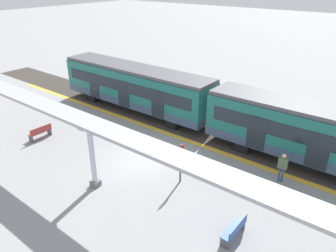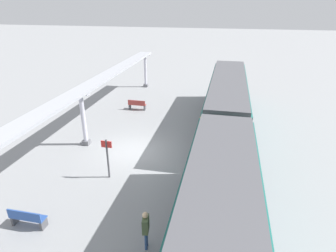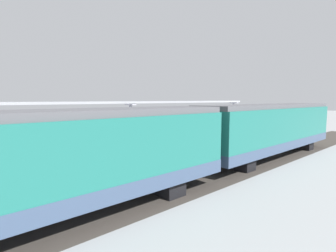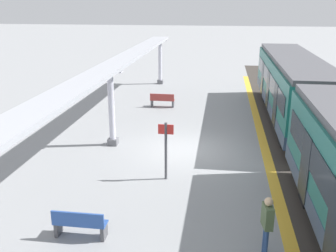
{
  "view_description": "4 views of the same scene",
  "coord_description": "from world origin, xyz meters",
  "px_view_note": "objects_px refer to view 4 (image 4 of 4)",
  "views": [
    {
      "loc": [
        11.66,
        10.98,
        9.84
      ],
      "look_at": [
        -1.29,
        0.91,
        1.96
      ],
      "focal_mm": 34.13,
      "sensor_mm": 36.0,
      "label": 1
    },
    {
      "loc": [
        -5.29,
        14.78,
        8.53
      ],
      "look_at": [
        -1.99,
        -0.65,
        1.59
      ],
      "focal_mm": 30.45,
      "sensor_mm": 36.0,
      "label": 2
    },
    {
      "loc": [
        -13.23,
        10.68,
        3.8
      ],
      "look_at": [
        -0.88,
        -0.34,
        2.05
      ],
      "focal_mm": 27.06,
      "sensor_mm": 36.0,
      "label": 3
    },
    {
      "loc": [
        -1.51,
        16.07,
        6.37
      ],
      "look_at": [
        0.53,
        1.48,
        1.57
      ],
      "focal_mm": 41.5,
      "sensor_mm": 36.0,
      "label": 4
    }
  ],
  "objects_px": {
    "canopy_pillar_second": "(111,108)",
    "platform_info_sign": "(166,146)",
    "train_near_carriage": "(293,87)",
    "canopy_pillar_nearest": "(160,61)",
    "bench_mid_platform": "(162,100)",
    "bench_near_end": "(80,224)",
    "passenger_waiting_near_edge": "(267,219)"
  },
  "relations": [
    {
      "from": "bench_near_end",
      "to": "canopy_pillar_second",
      "type": "bearing_deg",
      "value": -81.43
    },
    {
      "from": "train_near_carriage",
      "to": "bench_near_end",
      "type": "relative_size",
      "value": 8.84
    },
    {
      "from": "canopy_pillar_nearest",
      "to": "bench_mid_platform",
      "type": "relative_size",
      "value": 2.31
    },
    {
      "from": "canopy_pillar_nearest",
      "to": "bench_mid_platform",
      "type": "xyz_separation_m",
      "value": [
        -1.25,
        6.99,
        -1.33
      ]
    },
    {
      "from": "train_near_carriage",
      "to": "platform_info_sign",
      "type": "relative_size",
      "value": 6.04
    },
    {
      "from": "platform_info_sign",
      "to": "canopy_pillar_second",
      "type": "bearing_deg",
      "value": -47.67
    },
    {
      "from": "bench_near_end",
      "to": "bench_mid_platform",
      "type": "distance_m",
      "value": 14.14
    },
    {
      "from": "canopy_pillar_second",
      "to": "bench_mid_platform",
      "type": "relative_size",
      "value": 2.31
    },
    {
      "from": "bench_near_end",
      "to": "bench_mid_platform",
      "type": "relative_size",
      "value": 1.0
    },
    {
      "from": "canopy_pillar_nearest",
      "to": "platform_info_sign",
      "type": "bearing_deg",
      "value": 99.76
    },
    {
      "from": "train_near_carriage",
      "to": "bench_near_end",
      "type": "distance_m",
      "value": 14.75
    },
    {
      "from": "train_near_carriage",
      "to": "bench_near_end",
      "type": "xyz_separation_m",
      "value": [
        7.6,
        12.57,
        -1.39
      ]
    },
    {
      "from": "canopy_pillar_nearest",
      "to": "bench_mid_platform",
      "type": "height_order",
      "value": "canopy_pillar_nearest"
    },
    {
      "from": "train_near_carriage",
      "to": "canopy_pillar_nearest",
      "type": "relative_size",
      "value": 3.81
    },
    {
      "from": "bench_mid_platform",
      "to": "platform_info_sign",
      "type": "height_order",
      "value": "platform_info_sign"
    },
    {
      "from": "bench_mid_platform",
      "to": "passenger_waiting_near_edge",
      "type": "bearing_deg",
      "value": 109.07
    },
    {
      "from": "canopy_pillar_nearest",
      "to": "canopy_pillar_second",
      "type": "bearing_deg",
      "value": 90.0
    },
    {
      "from": "train_near_carriage",
      "to": "passenger_waiting_near_edge",
      "type": "height_order",
      "value": "train_near_carriage"
    },
    {
      "from": "platform_info_sign",
      "to": "canopy_pillar_nearest",
      "type": "bearing_deg",
      "value": -80.24
    },
    {
      "from": "canopy_pillar_second",
      "to": "platform_info_sign",
      "type": "xyz_separation_m",
      "value": [
        -2.94,
        3.22,
        -0.44
      ]
    },
    {
      "from": "canopy_pillar_nearest",
      "to": "canopy_pillar_second",
      "type": "distance_m",
      "value": 13.84
    },
    {
      "from": "canopy_pillar_nearest",
      "to": "train_near_carriage",
      "type": "bearing_deg",
      "value": 135.44
    },
    {
      "from": "bench_near_end",
      "to": "platform_info_sign",
      "type": "relative_size",
      "value": 0.68
    },
    {
      "from": "bench_near_end",
      "to": "bench_mid_platform",
      "type": "xyz_separation_m",
      "value": [
        -0.15,
        -14.14,
        0.0
      ]
    },
    {
      "from": "canopy_pillar_second",
      "to": "canopy_pillar_nearest",
      "type": "bearing_deg",
      "value": -90.0
    },
    {
      "from": "train_near_carriage",
      "to": "platform_info_sign",
      "type": "distance_m",
      "value": 10.28
    },
    {
      "from": "train_near_carriage",
      "to": "passenger_waiting_near_edge",
      "type": "xyz_separation_m",
      "value": [
        2.55,
        12.61,
        -0.8
      ]
    },
    {
      "from": "platform_info_sign",
      "to": "passenger_waiting_near_edge",
      "type": "relative_size",
      "value": 1.33
    },
    {
      "from": "platform_info_sign",
      "to": "bench_near_end",
      "type": "bearing_deg",
      "value": 65.7
    },
    {
      "from": "train_near_carriage",
      "to": "bench_mid_platform",
      "type": "height_order",
      "value": "train_near_carriage"
    },
    {
      "from": "canopy_pillar_nearest",
      "to": "bench_near_end",
      "type": "relative_size",
      "value": 2.32
    },
    {
      "from": "train_near_carriage",
      "to": "bench_mid_platform",
      "type": "relative_size",
      "value": 8.82
    }
  ]
}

